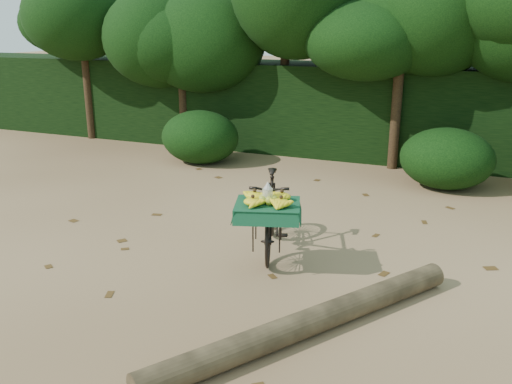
% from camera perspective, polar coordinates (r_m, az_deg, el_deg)
% --- Properties ---
extents(ground, '(80.00, 80.00, 0.00)m').
position_cam_1_polar(ground, '(5.71, 0.26, -9.48)').
color(ground, tan).
rests_on(ground, ground).
extents(vendor_bicycle, '(1.04, 1.75, 0.94)m').
position_cam_1_polar(vendor_bicycle, '(6.29, 1.54, -2.17)').
color(vendor_bicycle, black).
rests_on(vendor_bicycle, ground).
extents(fallen_log, '(1.97, 2.87, 0.24)m').
position_cam_1_polar(fallen_log, '(4.82, 5.89, -13.39)').
color(fallen_log, brown).
rests_on(fallen_log, ground).
extents(hedge_backdrop, '(26.00, 1.80, 1.80)m').
position_cam_1_polar(hedge_backdrop, '(11.31, 12.74, 8.33)').
color(hedge_backdrop, black).
rests_on(hedge_backdrop, ground).
extents(tree_row, '(14.50, 2.00, 4.00)m').
position_cam_1_polar(tree_row, '(10.55, 8.75, 13.95)').
color(tree_row, black).
rests_on(tree_row, ground).
extents(bush_clumps, '(8.80, 1.70, 0.90)m').
position_cam_1_polar(bush_clumps, '(9.37, 13.31, 3.70)').
color(bush_clumps, black).
rests_on(bush_clumps, ground).
extents(leaf_litter, '(7.00, 7.30, 0.01)m').
position_cam_1_polar(leaf_litter, '(6.26, 2.56, -6.96)').
color(leaf_litter, '#4C3314').
rests_on(leaf_litter, ground).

